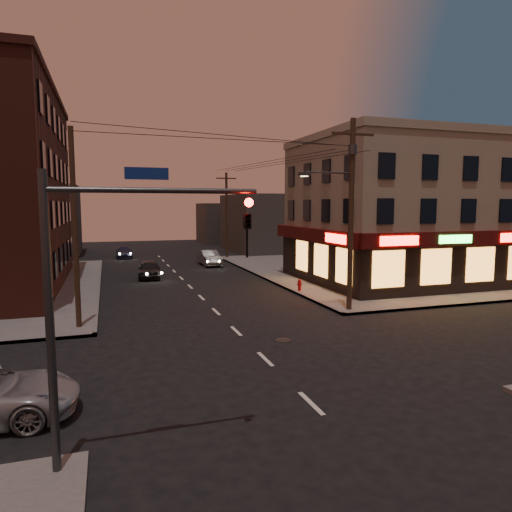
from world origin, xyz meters
name	(u,v)px	position (x,y,z in m)	size (l,w,h in m)	color
ground	(265,359)	(0.00, 0.00, 0.00)	(120.00, 120.00, 0.00)	black
sidewalk_ne	(386,269)	(18.00, 19.00, 0.07)	(24.00, 28.00, 0.15)	#514F4C
pizza_building	(407,210)	(15.93, 13.43, 5.35)	(15.85, 12.85, 10.50)	gray
bg_building_ne_a	(271,223)	(14.00, 38.00, 3.50)	(10.00, 12.00, 7.00)	#3F3D3A
bg_building_nw	(37,220)	(-13.00, 42.00, 4.00)	(9.00, 10.00, 8.00)	#3F3D3A
bg_building_ne_b	(227,223)	(12.00, 52.00, 3.00)	(8.00, 8.00, 6.00)	#3F3D3A
utility_pole_main	(349,204)	(6.68, 5.80, 5.76)	(4.20, 0.44, 10.00)	#382619
utility_pole_far	(227,215)	(6.80, 32.00, 4.65)	(0.26, 0.26, 9.00)	#382619
utility_pole_west	(75,229)	(-6.80, 6.50, 4.65)	(0.24, 0.24, 9.00)	#382619
traffic_signal	(102,279)	(-5.57, -5.60, 4.16)	(4.49, 0.32, 6.47)	#333538
sedan_near	(149,269)	(-2.37, 20.85, 0.70)	(1.66, 4.12, 1.41)	black
sedan_mid	(209,258)	(3.74, 26.87, 0.72)	(1.53, 4.39, 1.45)	#61605B
sedan_far	(124,252)	(-3.73, 36.15, 0.61)	(1.71, 4.22, 1.22)	#1C1F39
fire_hydrant	(300,284)	(6.40, 11.50, 0.57)	(0.34, 0.34, 0.76)	maroon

